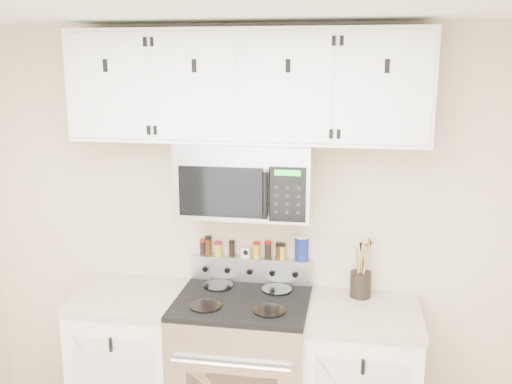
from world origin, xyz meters
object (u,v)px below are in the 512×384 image
Objects in this scene: range at (243,370)px; microwave at (246,178)px; salt_canister at (302,248)px; utensil_crock at (361,282)px.

range is 1.45× the size of microwave.
microwave reaches higher than salt_canister.
range is 0.88m from utensil_crock.
utensil_crock is at bearing 17.24° from range.
range is at bearing -137.88° from salt_canister.
range is 0.81m from salt_canister.
microwave is 0.57m from salt_canister.
salt_canister reaches higher than range.
salt_canister is (0.31, 0.28, 0.69)m from range.
microwave is 4.89× the size of salt_canister.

